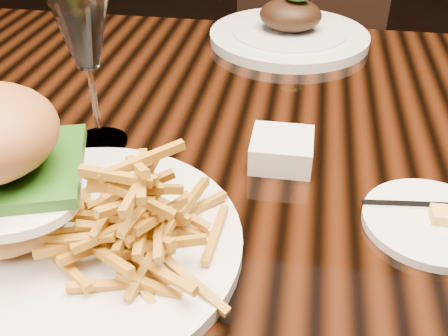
% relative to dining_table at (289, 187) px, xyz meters
% --- Properties ---
extents(dining_table, '(1.60, 0.90, 0.75)m').
position_rel_dining_table_xyz_m(dining_table, '(0.00, 0.00, 0.00)').
color(dining_table, black).
rests_on(dining_table, ground).
extents(burger_plate, '(0.34, 0.34, 0.22)m').
position_rel_dining_table_xyz_m(burger_plate, '(-0.20, -0.25, 0.14)').
color(burger_plate, white).
rests_on(burger_plate, dining_table).
extents(side_saucer, '(0.14, 0.14, 0.02)m').
position_rel_dining_table_xyz_m(side_saucer, '(0.15, -0.15, 0.08)').
color(side_saucer, white).
rests_on(side_saucer, dining_table).
extents(ramekin, '(0.10, 0.10, 0.03)m').
position_rel_dining_table_xyz_m(ramekin, '(-0.01, -0.05, 0.09)').
color(ramekin, white).
rests_on(ramekin, dining_table).
extents(wine_glass, '(0.07, 0.07, 0.20)m').
position_rel_dining_table_xyz_m(wine_glass, '(-0.25, -0.05, 0.23)').
color(wine_glass, white).
rests_on(wine_glass, dining_table).
extents(far_dish, '(0.30, 0.30, 0.10)m').
position_rel_dining_table_xyz_m(far_dish, '(-0.03, 0.36, 0.09)').
color(far_dish, white).
rests_on(far_dish, dining_table).
extents(chair_far, '(0.54, 0.55, 0.95)m').
position_rel_dining_table_xyz_m(chair_far, '(-0.02, 0.89, -0.13)').
color(chair_far, black).
rests_on(chair_far, ground).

